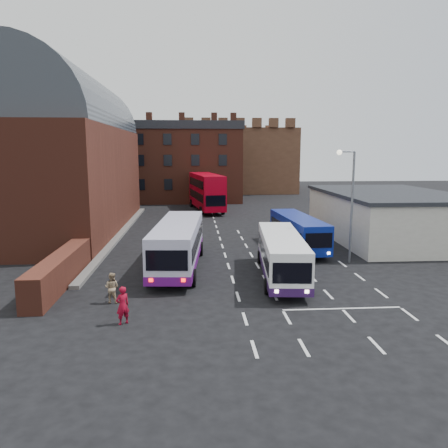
{
  "coord_description": "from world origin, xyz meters",
  "views": [
    {
      "loc": [
        -2.36,
        -23.38,
        7.78
      ],
      "look_at": [
        0.0,
        10.0,
        2.2
      ],
      "focal_mm": 35.0,
      "sensor_mm": 36.0,
      "label": 1
    }
  ],
  "objects": [
    {
      "name": "bus_white_inbound",
      "position": [
        3.04,
        2.55,
        1.6
      ],
      "size": [
        3.21,
        10.1,
        2.71
      ],
      "rotation": [
        0.0,
        0.0,
        3.05
      ],
      "color": "white",
      "rests_on": "ground"
    },
    {
      "name": "pedestrian_beige",
      "position": [
        -6.63,
        -1.27,
        0.8
      ],
      "size": [
        0.91,
        0.79,
        1.61
      ],
      "primitive_type": "imported",
      "rotation": [
        0.0,
        0.0,
        2.88
      ],
      "color": "tan",
      "rests_on": "ground"
    },
    {
      "name": "street_lamp",
      "position": [
        8.35,
        5.79,
        4.76
      ],
      "size": [
        1.49,
        0.81,
        7.89
      ],
      "rotation": [
        0.0,
        0.0,
        0.42
      ],
      "color": "slate",
      "rests_on": "ground"
    },
    {
      "name": "bus_red_double",
      "position": [
        -0.63,
        34.05,
        2.57
      ],
      "size": [
        4.55,
        12.35,
        4.83
      ],
      "rotation": [
        0.0,
        0.0,
        3.29
      ],
      "color": "#AB0014",
      "rests_on": "ground"
    },
    {
      "name": "bus_blue",
      "position": [
        6.0,
        10.58,
        1.55
      ],
      "size": [
        2.9,
        9.77,
        2.63
      ],
      "rotation": [
        0.0,
        0.0,
        3.21
      ],
      "color": "navy",
      "rests_on": "ground"
    },
    {
      "name": "forecourt_wall",
      "position": [
        -10.2,
        2.0,
        0.9
      ],
      "size": [
        1.2,
        10.0,
        1.8
      ],
      "primitive_type": "cube",
      "color": "#602B1E",
      "rests_on": "ground"
    },
    {
      "name": "pedestrian_red",
      "position": [
        -5.62,
        -4.22,
        0.89
      ],
      "size": [
        0.77,
        0.72,
        1.78
      ],
      "primitive_type": "imported",
      "rotation": [
        0.0,
        0.0,
        3.77
      ],
      "color": "maroon",
      "rests_on": "ground"
    },
    {
      "name": "bus_white_outbound",
      "position": [
        -3.4,
        5.32,
        1.84
      ],
      "size": [
        3.52,
        11.56,
        3.11
      ],
      "rotation": [
        0.0,
        0.0,
        -0.07
      ],
      "color": "silver",
      "rests_on": "ground"
    },
    {
      "name": "castle_keep",
      "position": [
        6.0,
        66.0,
        6.0
      ],
      "size": [
        22.0,
        22.0,
        12.0
      ],
      "primitive_type": "cube",
      "color": "brown",
      "rests_on": "ground"
    },
    {
      "name": "railway_station",
      "position": [
        -15.5,
        21.0,
        7.64
      ],
      "size": [
        12.0,
        28.0,
        16.0
      ],
      "color": "#602B1E",
      "rests_on": "ground"
    },
    {
      "name": "ground",
      "position": [
        0.0,
        0.0,
        0.0
      ],
      "size": [
        180.0,
        180.0,
        0.0
      ],
      "primitive_type": "plane",
      "color": "black"
    },
    {
      "name": "cream_building",
      "position": [
        15.0,
        14.0,
        2.16
      ],
      "size": [
        10.4,
        16.4,
        4.25
      ],
      "color": "beige",
      "rests_on": "ground"
    },
    {
      "name": "brick_terrace",
      "position": [
        -6.0,
        46.0,
        5.5
      ],
      "size": [
        22.0,
        10.0,
        11.0
      ],
      "primitive_type": "cube",
      "color": "brown",
      "rests_on": "ground"
    }
  ]
}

